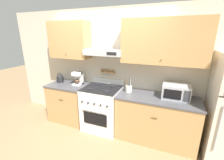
% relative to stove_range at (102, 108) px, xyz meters
% --- Properties ---
extents(ground_plane, '(16.00, 16.00, 0.00)m').
position_rel_stove_range_xyz_m(ground_plane, '(0.00, -0.30, -0.48)').
color(ground_plane, '#937551').
extents(wall_back, '(5.20, 0.46, 2.55)m').
position_rel_stove_range_xyz_m(wall_back, '(0.13, 0.31, 1.03)').
color(wall_back, beige).
rests_on(wall_back, ground_plane).
extents(counter_left, '(0.95, 0.66, 0.90)m').
position_rel_stove_range_xyz_m(counter_left, '(-0.86, 0.03, -0.03)').
color(counter_left, tan).
rests_on(counter_left, ground_plane).
extents(counter_right, '(1.49, 0.66, 0.90)m').
position_rel_stove_range_xyz_m(counter_right, '(1.13, 0.03, -0.03)').
color(counter_right, tan).
rests_on(counter_right, ground_plane).
extents(stove_range, '(0.76, 0.71, 1.06)m').
position_rel_stove_range_xyz_m(stove_range, '(0.00, 0.00, 0.00)').
color(stove_range, white).
rests_on(stove_range, ground_plane).
extents(tea_kettle, '(0.21, 0.16, 0.23)m').
position_rel_stove_range_xyz_m(tea_kettle, '(-1.17, 0.10, 0.52)').
color(tea_kettle, '#232326').
rests_on(tea_kettle, counter_left).
extents(coffee_maker, '(0.18, 0.22, 0.30)m').
position_rel_stove_range_xyz_m(coffee_maker, '(-0.66, 0.13, 0.57)').
color(coffee_maker, white).
rests_on(coffee_maker, counter_left).
extents(microwave, '(0.47, 0.37, 0.26)m').
position_rel_stove_range_xyz_m(microwave, '(1.43, 0.12, 0.56)').
color(microwave, '#ADAFB5').
rests_on(microwave, counter_right).
extents(utensil_crock, '(0.13, 0.13, 0.28)m').
position_rel_stove_range_xyz_m(utensil_crock, '(0.55, 0.10, 0.49)').
color(utensil_crock, silver).
rests_on(utensil_crock, counter_right).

